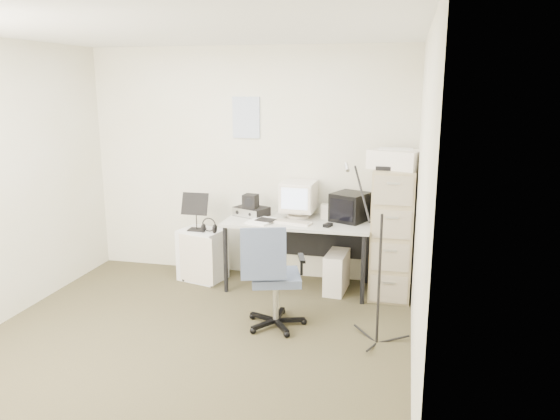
% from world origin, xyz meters
% --- Properties ---
extents(floor, '(3.60, 3.60, 0.01)m').
position_xyz_m(floor, '(0.00, 0.00, -0.01)').
color(floor, '#3B3620').
rests_on(floor, ground).
extents(ceiling, '(3.60, 3.60, 0.01)m').
position_xyz_m(ceiling, '(0.00, 0.00, 2.50)').
color(ceiling, white).
rests_on(ceiling, ground).
extents(wall_back, '(3.60, 0.02, 2.50)m').
position_xyz_m(wall_back, '(0.00, 1.80, 1.25)').
color(wall_back, silver).
rests_on(wall_back, ground).
extents(wall_front, '(3.60, 0.02, 2.50)m').
position_xyz_m(wall_front, '(0.00, -1.80, 1.25)').
color(wall_front, silver).
rests_on(wall_front, ground).
extents(wall_right, '(0.02, 3.60, 2.50)m').
position_xyz_m(wall_right, '(1.80, 0.00, 1.25)').
color(wall_right, silver).
rests_on(wall_right, ground).
extents(wall_calendar, '(0.30, 0.02, 0.44)m').
position_xyz_m(wall_calendar, '(-0.02, 1.79, 1.75)').
color(wall_calendar, white).
rests_on(wall_calendar, wall_back).
extents(filing_cabinet, '(0.40, 0.60, 1.30)m').
position_xyz_m(filing_cabinet, '(1.58, 1.48, 0.65)').
color(filing_cabinet, tan).
rests_on(filing_cabinet, floor).
extents(printer, '(0.56, 0.47, 0.18)m').
position_xyz_m(printer, '(1.58, 1.47, 1.39)').
color(printer, white).
rests_on(printer, filing_cabinet).
extents(desk, '(1.50, 0.70, 0.73)m').
position_xyz_m(desk, '(0.63, 1.45, 0.36)').
color(desk, '#A5A5A5').
rests_on(desk, floor).
extents(crt_monitor, '(0.36, 0.37, 0.38)m').
position_xyz_m(crt_monitor, '(0.60, 1.59, 0.92)').
color(crt_monitor, white).
rests_on(crt_monitor, desk).
extents(crt_tv, '(0.43, 0.44, 0.29)m').
position_xyz_m(crt_tv, '(1.15, 1.56, 0.88)').
color(crt_tv, black).
rests_on(crt_tv, desk).
extents(desk_speaker, '(0.09, 0.09, 0.15)m').
position_xyz_m(desk_speaker, '(0.89, 1.59, 0.81)').
color(desk_speaker, beige).
rests_on(desk_speaker, desk).
extents(keyboard, '(0.42, 0.22, 0.02)m').
position_xyz_m(keyboard, '(0.59, 1.30, 0.74)').
color(keyboard, white).
rests_on(keyboard, desk).
extents(mouse, '(0.09, 0.12, 0.03)m').
position_xyz_m(mouse, '(0.96, 1.27, 0.75)').
color(mouse, black).
rests_on(mouse, desk).
extents(radio_receiver, '(0.40, 0.35, 0.10)m').
position_xyz_m(radio_receiver, '(0.10, 1.54, 0.78)').
color(radio_receiver, black).
rests_on(radio_receiver, desk).
extents(radio_speaker, '(0.16, 0.15, 0.14)m').
position_xyz_m(radio_speaker, '(0.10, 1.49, 0.90)').
color(radio_speaker, black).
rests_on(radio_speaker, radio_receiver).
extents(papers, '(0.30, 0.36, 0.02)m').
position_xyz_m(papers, '(0.28, 1.30, 0.74)').
color(papers, white).
rests_on(papers, desk).
extents(pc_tower, '(0.23, 0.46, 0.41)m').
position_xyz_m(pc_tower, '(1.04, 1.43, 0.21)').
color(pc_tower, white).
rests_on(pc_tower, floor).
extents(office_chair, '(0.68, 0.68, 0.95)m').
position_xyz_m(office_chair, '(0.62, 0.48, 0.47)').
color(office_chair, '#474F6A').
rests_on(office_chair, floor).
extents(side_cart, '(0.53, 0.47, 0.56)m').
position_xyz_m(side_cart, '(-0.44, 1.45, 0.28)').
color(side_cart, white).
rests_on(side_cart, floor).
extents(music_stand, '(0.33, 0.26, 0.42)m').
position_xyz_m(music_stand, '(-0.48, 1.42, 0.77)').
color(music_stand, black).
rests_on(music_stand, side_cart).
extents(headphones, '(0.22, 0.22, 0.03)m').
position_xyz_m(headphones, '(-0.32, 1.37, 0.62)').
color(headphones, black).
rests_on(headphones, side_cart).
extents(mic_stand, '(0.03, 0.03, 1.45)m').
position_xyz_m(mic_stand, '(1.52, 0.36, 0.72)').
color(mic_stand, black).
rests_on(mic_stand, floor).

